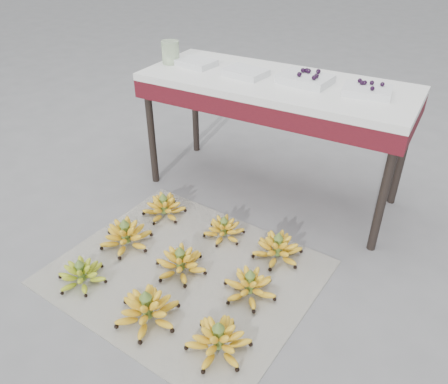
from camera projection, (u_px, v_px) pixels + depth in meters
The scene contains 17 objects.
ground at pixel (174, 266), 2.27m from camera, with size 60.00×60.00×0.00m, color slate.
newspaper_mat at pixel (186, 272), 2.23m from camera, with size 1.25×1.05×0.01m, color silver.
bunch_front_left at pixel (82, 274), 2.14m from camera, with size 0.26×0.26×0.15m.
bunch_front_center at pixel (147, 309), 1.94m from camera, with size 0.37×0.37×0.18m.
bunch_front_right at pixel (218, 340), 1.81m from camera, with size 0.31×0.31×0.17m.
bunch_mid_left at pixel (126, 236), 2.38m from camera, with size 0.34×0.34×0.17m.
bunch_mid_center at pixel (181, 263), 2.20m from camera, with size 0.29×0.29×0.16m.
bunch_mid_right at pixel (250, 286), 2.07m from camera, with size 0.28×0.28×0.16m.
bunch_back_left at pixel (164, 207), 2.62m from camera, with size 0.33×0.33×0.16m.
bunch_back_center at pixel (224, 229), 2.44m from camera, with size 0.30×0.30×0.14m.
bunch_back_right at pixel (278, 248), 2.30m from camera, with size 0.32×0.32×0.16m.
vendor_table at pixel (275, 94), 2.52m from camera, with size 1.56×0.62×0.75m.
tray_far_left at pixel (196, 63), 2.68m from camera, with size 0.25×0.19×0.04m.
tray_left at pixel (245, 72), 2.52m from camera, with size 0.26×0.21×0.04m.
tray_right at pixel (305, 79), 2.41m from camera, with size 0.30×0.23×0.07m.
tray_far_right at pixel (367, 90), 2.27m from camera, with size 0.26×0.20×0.06m.
glass_jar at pixel (171, 52), 2.70m from camera, with size 0.11×0.11×0.14m, color #D7F4C2.
Camera 1 is at (1.06, -1.35, 1.56)m, focal length 35.00 mm.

